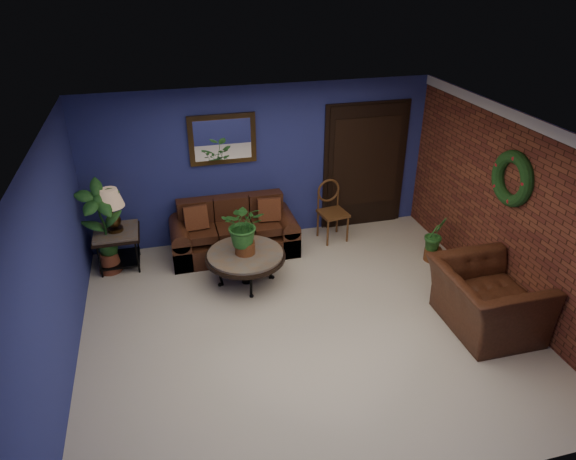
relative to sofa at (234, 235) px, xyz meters
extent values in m
plane|color=beige|center=(0.57, -2.07, -0.29)|extent=(5.50, 5.50, 0.00)
cube|color=navy|center=(0.57, 0.43, 0.96)|extent=(5.50, 0.04, 2.50)
cube|color=navy|center=(-2.18, -2.07, 0.96)|extent=(0.04, 5.00, 2.50)
cube|color=brown|center=(3.32, -2.07, 0.96)|extent=(0.04, 5.00, 2.50)
cube|color=white|center=(0.57, -2.07, 2.21)|extent=(5.50, 5.00, 0.02)
cube|color=white|center=(3.29, -2.07, 2.14)|extent=(0.03, 5.00, 0.14)
cube|color=#442F15|center=(-0.03, 0.39, 1.43)|extent=(1.02, 0.06, 0.77)
cube|color=black|center=(2.32, 0.40, 0.76)|extent=(1.44, 0.06, 2.18)
torus|color=black|center=(3.26, -2.02, 1.41)|extent=(0.16, 0.72, 0.72)
cube|color=#452113|center=(0.00, -0.07, -0.13)|extent=(1.94, 0.84, 0.32)
cube|color=#452113|center=(0.00, 0.23, 0.16)|extent=(1.66, 0.23, 0.79)
cube|color=#452113|center=(-0.55, -0.13, 0.17)|extent=(0.53, 0.57, 0.12)
cube|color=#452113|center=(0.00, -0.13, 0.17)|extent=(0.53, 0.57, 0.12)
cube|color=#452113|center=(0.55, -0.13, 0.17)|extent=(0.53, 0.57, 0.12)
cube|color=#452113|center=(-0.83, -0.07, -0.07)|extent=(0.28, 0.84, 0.44)
cube|color=#452113|center=(0.83, -0.07, -0.07)|extent=(0.28, 0.84, 0.44)
cube|color=#5D3217|center=(-0.56, -0.09, 0.41)|extent=(0.35, 0.11, 0.35)
cube|color=#5D3217|center=(0.56, -0.09, 0.41)|extent=(0.35, 0.11, 0.35)
cylinder|color=#59544E|center=(0.02, -0.94, 0.17)|extent=(1.07, 1.07, 0.05)
cylinder|color=black|center=(0.02, -0.94, 0.14)|extent=(1.13, 1.13, 0.05)
cylinder|color=black|center=(0.02, -0.94, -0.07)|extent=(0.14, 0.14, 0.44)
cube|color=#59544E|center=(-1.73, -0.02, 0.29)|extent=(0.63, 0.63, 0.05)
cube|color=black|center=(-1.73, -0.02, 0.25)|extent=(0.66, 0.66, 0.04)
cube|color=black|center=(-1.73, -0.02, -0.17)|extent=(0.56, 0.56, 0.03)
cylinder|color=black|center=(-2.00, -0.29, 0.00)|extent=(0.03, 0.03, 0.58)
cylinder|color=black|center=(-1.47, -0.29, 0.00)|extent=(0.03, 0.03, 0.58)
cylinder|color=black|center=(-2.00, 0.24, 0.00)|extent=(0.03, 0.03, 0.58)
cylinder|color=black|center=(-1.47, 0.24, 0.00)|extent=(0.03, 0.03, 0.58)
cylinder|color=#442F15|center=(-1.73, -0.02, 0.34)|extent=(0.23, 0.23, 0.05)
sphere|color=#442F15|center=(-1.73, -0.02, 0.46)|extent=(0.21, 0.21, 0.21)
cylinder|color=#442F15|center=(-1.73, -0.02, 0.63)|extent=(0.02, 0.02, 0.27)
cone|color=#927156|center=(-1.73, -0.02, 0.82)|extent=(0.38, 0.38, 0.27)
cube|color=brown|center=(1.64, -0.02, 0.18)|extent=(0.48, 0.48, 0.04)
torus|color=brown|center=(1.61, 0.17, 0.51)|extent=(0.40, 0.10, 0.40)
cylinder|color=brown|center=(1.49, -0.23, -0.06)|extent=(0.03, 0.03, 0.45)
cylinder|color=brown|center=(1.84, -0.17, -0.06)|extent=(0.03, 0.03, 0.45)
cylinder|color=brown|center=(1.43, 0.13, -0.06)|extent=(0.03, 0.03, 0.45)
cylinder|color=brown|center=(1.79, 0.18, -0.06)|extent=(0.03, 0.03, 0.45)
imported|color=#452113|center=(2.72, -2.67, 0.12)|extent=(1.11, 1.27, 0.82)
cylinder|color=brown|center=(0.02, -0.94, 0.29)|extent=(0.28, 0.28, 0.18)
imported|color=#1A541F|center=(0.02, -0.94, 0.65)|extent=(0.68, 0.62, 0.64)
cylinder|color=brown|center=(2.92, -1.06, -0.19)|extent=(0.26, 0.26, 0.20)
imported|color=#1A541F|center=(2.92, -1.06, 0.16)|extent=(0.36, 0.31, 0.59)
cylinder|color=brown|center=(-1.88, -0.12, -0.14)|extent=(0.34, 0.34, 0.30)
imported|color=#1A541F|center=(-1.88, -0.12, 0.55)|extent=(0.68, 0.51, 1.18)
camera|label=1|loc=(-0.95, -7.08, 3.85)|focal=32.00mm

